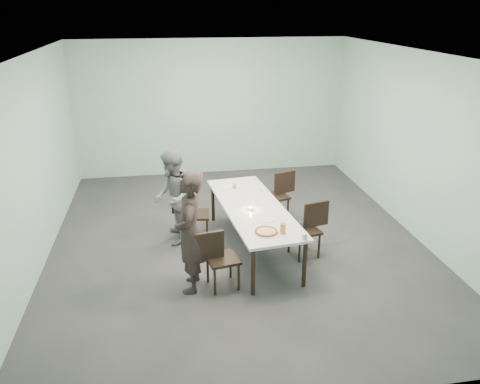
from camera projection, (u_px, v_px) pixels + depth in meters
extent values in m
plane|color=#333335|center=(237.00, 240.00, 7.80)|extent=(7.00, 7.00, 0.00)
cube|color=#A5D0C6|center=(212.00, 108.00, 10.44)|extent=(6.00, 0.02, 3.00)
cube|color=#A5D0C6|center=(301.00, 274.00, 4.04)|extent=(6.00, 0.02, 3.00)
cube|color=#A5D0C6|center=(33.00, 165.00, 6.78)|extent=(0.02, 7.00, 3.00)
cube|color=#A5D0C6|center=(416.00, 145.00, 7.70)|extent=(0.02, 7.00, 3.00)
cube|color=white|center=(236.00, 54.00, 6.68)|extent=(6.00, 7.00, 0.02)
cube|color=white|center=(253.00, 207.00, 7.26)|extent=(1.17, 2.68, 0.04)
cylinder|color=black|center=(253.00, 272.00, 6.22)|extent=(0.06, 0.06, 0.71)
cylinder|color=black|center=(213.00, 202.00, 8.40)|extent=(0.06, 0.06, 0.71)
cylinder|color=black|center=(305.00, 264.00, 6.41)|extent=(0.06, 0.06, 0.71)
cylinder|color=black|center=(252.00, 198.00, 8.59)|extent=(0.06, 0.06, 0.71)
cube|color=black|center=(223.00, 259.00, 6.39)|extent=(0.49, 0.49, 0.04)
cube|color=black|center=(209.00, 246.00, 6.24)|extent=(0.42, 0.12, 0.40)
cylinder|color=black|center=(215.00, 282.00, 6.27)|extent=(0.04, 0.04, 0.41)
cylinder|color=black|center=(208.00, 269.00, 6.57)|extent=(0.04, 0.04, 0.41)
cylinder|color=black|center=(239.00, 277.00, 6.38)|extent=(0.04, 0.04, 0.41)
cylinder|color=black|center=(230.00, 265.00, 6.67)|extent=(0.04, 0.04, 0.41)
cube|color=black|center=(196.00, 215.00, 7.73)|extent=(0.46, 0.46, 0.04)
cube|color=black|center=(184.00, 202.00, 7.63)|extent=(0.42, 0.08, 0.40)
cylinder|color=black|center=(186.00, 232.00, 7.65)|extent=(0.04, 0.04, 0.41)
cylinder|color=black|center=(187.00, 223.00, 7.96)|extent=(0.04, 0.04, 0.41)
cylinder|color=black|center=(207.00, 231.00, 7.67)|extent=(0.04, 0.04, 0.41)
cylinder|color=black|center=(207.00, 222.00, 7.98)|extent=(0.04, 0.04, 0.41)
cube|color=black|center=(305.00, 230.00, 7.19)|extent=(0.50, 0.50, 0.04)
cube|color=black|center=(316.00, 214.00, 7.17)|extent=(0.42, 0.13, 0.40)
cylinder|color=black|center=(308.00, 237.00, 7.48)|extent=(0.04, 0.04, 0.41)
cylinder|color=black|center=(319.00, 246.00, 7.19)|extent=(0.04, 0.04, 0.41)
cylinder|color=black|center=(289.00, 240.00, 7.36)|extent=(0.04, 0.04, 0.41)
cylinder|color=black|center=(300.00, 250.00, 7.07)|extent=(0.04, 0.04, 0.41)
cube|color=black|center=(275.00, 196.00, 8.46)|extent=(0.53, 0.53, 0.04)
cube|color=black|center=(285.00, 182.00, 8.45)|extent=(0.41, 0.17, 0.40)
cylinder|color=black|center=(278.00, 203.00, 8.76)|extent=(0.04, 0.04, 0.41)
cylinder|color=black|center=(288.00, 209.00, 8.48)|extent=(0.04, 0.04, 0.41)
cylinder|color=black|center=(262.00, 206.00, 8.61)|extent=(0.04, 0.04, 0.41)
cylinder|color=black|center=(272.00, 213.00, 8.33)|extent=(0.04, 0.04, 0.41)
imported|color=black|center=(190.00, 232.00, 6.20)|extent=(0.50, 0.68, 1.71)
imported|color=slate|center=(172.00, 198.00, 7.51)|extent=(0.60, 0.77, 1.55)
cylinder|color=white|center=(266.00, 232.00, 6.41)|extent=(0.34, 0.34, 0.01)
cylinder|color=#DDCD7D|center=(266.00, 232.00, 6.41)|extent=(0.30, 0.30, 0.01)
torus|color=brown|center=(266.00, 231.00, 6.40)|extent=(0.32, 0.32, 0.03)
cylinder|color=white|center=(268.00, 220.00, 6.78)|extent=(0.18, 0.18, 0.01)
cylinder|color=#BE8129|center=(283.00, 228.00, 6.37)|extent=(0.08, 0.08, 0.15)
cylinder|color=silver|center=(304.00, 236.00, 6.22)|extent=(0.08, 0.08, 0.09)
cylinder|color=silver|center=(251.00, 209.00, 7.12)|extent=(0.06, 0.06, 0.03)
cylinder|color=orange|center=(251.00, 207.00, 7.11)|extent=(0.04, 0.04, 0.01)
cylinder|color=#BE8129|center=(235.00, 186.00, 7.94)|extent=(0.07, 0.07, 0.08)
cube|color=silver|center=(231.00, 186.00, 8.04)|extent=(0.32, 0.25, 0.01)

